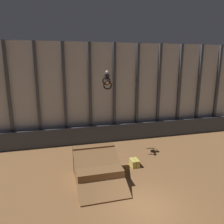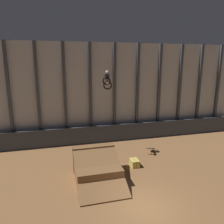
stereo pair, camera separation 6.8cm
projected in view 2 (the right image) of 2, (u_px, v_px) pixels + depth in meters
ground_plane at (146, 207)px, 12.65m from camera, size 60.00×60.00×0.00m
arena_back_wall at (102, 93)px, 22.57m from camera, size 32.00×0.40×10.13m
lower_barrier at (104, 134)px, 22.74m from camera, size 31.36×0.20×1.80m
dirt_ramp at (97, 168)px, 15.73m from camera, size 3.18×4.53×2.16m
rider_bike_solo at (107, 80)px, 18.45m from camera, size 0.99×1.87×1.57m
hay_bale_trackside at (134, 163)px, 17.58m from camera, size 0.60×0.91×0.57m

